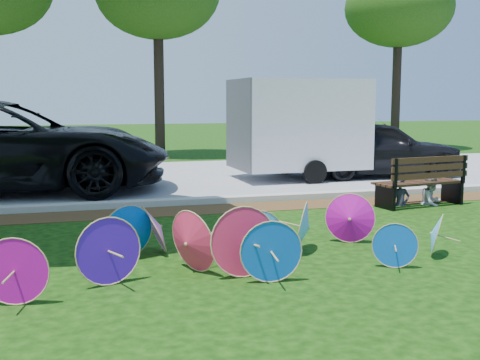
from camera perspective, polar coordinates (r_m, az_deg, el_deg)
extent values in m
plane|color=black|center=(7.15, 0.51, -9.40)|extent=(90.00, 90.00, 0.00)
cube|color=#472D16|center=(11.42, -5.84, -2.93)|extent=(90.00, 1.00, 0.01)
cube|color=#B7B5AD|center=(12.09, -6.42, -2.08)|extent=(90.00, 0.30, 0.12)
cube|color=gray|center=(16.16, -8.82, 0.14)|extent=(90.00, 8.00, 0.01)
cone|color=blue|center=(7.81, 14.47, -5.98)|extent=(0.55, 0.34, 0.57)
cone|color=#F069C6|center=(8.35, -7.82, -4.43)|extent=(0.43, 0.74, 0.69)
cone|color=#4FB8F7|center=(8.52, 17.92, -4.91)|extent=(0.52, 0.60, 0.60)
cone|color=#DF254C|center=(7.31, -4.81, -5.82)|extent=(0.59, 0.81, 0.80)
cone|color=#DF254C|center=(7.83, -4.49, -5.41)|extent=(0.20, 0.67, 0.66)
cone|color=blue|center=(6.97, 2.90, -6.72)|extent=(0.74, 0.21, 0.74)
cone|color=#CB0A9E|center=(8.92, 10.37, -3.64)|extent=(0.71, 0.48, 0.74)
cone|color=#4FB8F7|center=(8.37, 6.20, -4.38)|extent=(0.54, 0.74, 0.72)
cone|color=#CB0A9E|center=(6.64, -20.51, -8.02)|extent=(0.73, 0.26, 0.72)
cone|color=#4913C3|center=(7.04, -12.51, -6.52)|extent=(0.80, 0.40, 0.79)
cone|color=#DF254C|center=(7.19, 0.16, -5.76)|extent=(0.87, 0.31, 0.86)
cone|color=#DF254C|center=(7.65, 1.80, -5.54)|extent=(0.48, 0.68, 0.70)
cone|color=#4FB8F7|center=(7.75, 1.74, -5.36)|extent=(0.71, 0.25, 0.71)
cone|color=blue|center=(8.04, -10.44, -4.90)|extent=(0.74, 0.43, 0.74)
imported|color=black|center=(14.59, -21.59, 2.97)|extent=(7.79, 4.22, 2.07)
imported|color=black|center=(16.73, 12.79, 2.94)|extent=(4.69, 2.26, 1.55)
cube|color=silver|center=(15.93, 5.60, 5.32)|extent=(3.35, 2.18, 2.91)
imported|color=#323644|center=(12.27, 15.05, 0.10)|extent=(0.39, 0.26, 1.07)
imported|color=silver|center=(12.64, 17.79, 0.41)|extent=(0.69, 0.63, 1.16)
cylinder|color=black|center=(22.04, -7.67, 8.65)|extent=(0.36, 0.36, 5.00)
cylinder|color=black|center=(25.99, 14.59, 8.32)|extent=(0.36, 0.36, 5.00)
ellipsoid|color=black|center=(26.25, 14.84, 15.54)|extent=(4.40, 4.40, 3.20)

